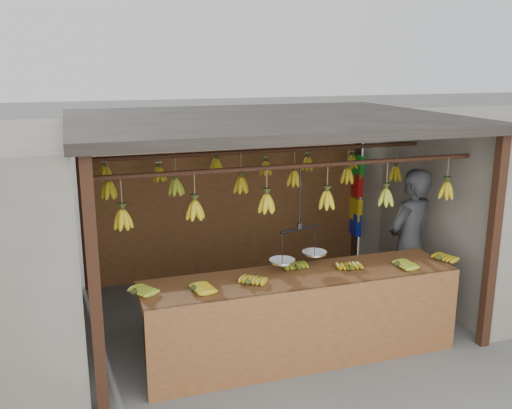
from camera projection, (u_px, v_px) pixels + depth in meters
name	position (u px, v px, depth m)	size (l,w,h in m)	color
ground	(264.00, 313.00, 6.98)	(80.00, 80.00, 0.00)	#5B5B57
stall	(255.00, 149.00, 6.80)	(4.30, 3.30, 2.40)	black
neighbor_right	(512.00, 200.00, 7.79)	(3.00, 3.00, 2.30)	slate
counter	(305.00, 298.00, 5.68)	(3.52, 0.74, 0.96)	brown
hanging_bananas	(264.00, 182.00, 6.58)	(3.65, 2.23, 0.36)	#B39713
balance_scale	(299.00, 251.00, 5.79)	(0.66, 0.37, 0.95)	black
vendor	(409.00, 244.00, 6.69)	(0.66, 0.43, 1.81)	#262628
bag_bundles	(357.00, 196.00, 8.56)	(0.08, 0.26, 1.23)	#199926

